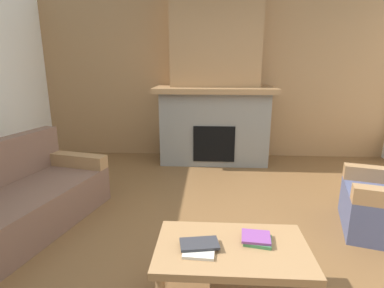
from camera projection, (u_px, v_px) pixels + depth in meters
The scene contains 7 objects.
ground at pixel (216, 251), 2.65m from camera, with size 9.00×9.00×0.00m, color brown.
wall_back_wood_panel at pixel (215, 78), 5.20m from camera, with size 6.00×0.12×2.70m, color #997047.
fireplace at pixel (215, 91), 4.89m from camera, with size 1.90×0.82×2.70m.
couch at pixel (15, 203), 2.93m from camera, with size 1.23×1.95×0.85m.
coffee_table at pixel (232, 253), 2.00m from camera, with size 1.00×0.60×0.43m.
book_stack_near_edge at pixel (199, 247), 1.95m from camera, with size 0.27×0.23×0.04m.
book_stack_center at pixel (257, 239), 2.03m from camera, with size 0.22×0.20×0.04m.
Camera 1 is at (-0.07, -2.33, 1.58)m, focal length 28.44 mm.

